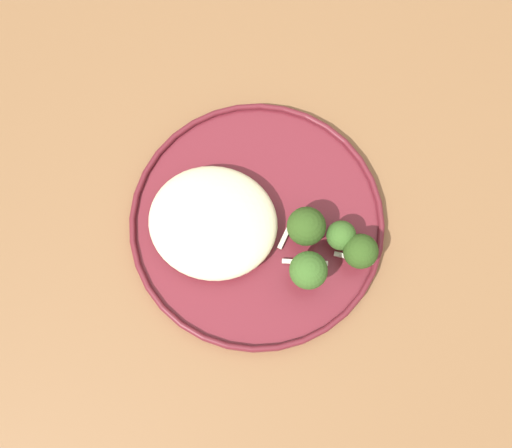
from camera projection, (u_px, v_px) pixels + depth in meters
ground at (250, 297)px, 1.42m from camera, size 6.00×6.00×0.00m
wooden_dining_table at (245, 236)px, 0.78m from camera, size 1.40×1.00×0.74m
dinner_plate at (256, 226)px, 0.69m from camera, size 0.29×0.29×0.02m
noodle_bed at (213, 222)px, 0.67m from camera, size 0.14×0.13×0.04m
seared_scallop_on_noodles at (209, 219)px, 0.68m from camera, size 0.03×0.03×0.02m
seared_scallop_rear_pale at (180, 192)px, 0.69m from camera, size 0.03×0.03×0.02m
seared_scallop_left_edge at (240, 244)px, 0.67m from camera, size 0.03×0.03×0.02m
seared_scallop_tilted_round at (207, 180)px, 0.69m from camera, size 0.03×0.03×0.02m
seared_scallop_center_golden at (223, 193)px, 0.69m from camera, size 0.03×0.03×0.02m
seared_scallop_half_hidden at (215, 266)px, 0.67m from camera, size 0.03×0.03×0.02m
seared_scallop_right_edge at (192, 256)px, 0.67m from camera, size 0.02×0.02×0.01m
broccoli_floret_right_tilted at (360, 252)px, 0.65m from camera, size 0.04×0.04×0.05m
broccoli_floret_split_head at (308, 270)px, 0.64m from camera, size 0.04×0.04×0.06m
broccoli_floret_small_sprig at (307, 224)px, 0.66m from camera, size 0.04×0.04×0.06m
broccoli_floret_front_edge at (342, 233)px, 0.66m from camera, size 0.03×0.03×0.05m
onion_sliver_pale_crescent at (355, 259)px, 0.68m from camera, size 0.05×0.01×0.00m
onion_sliver_short_strip at (286, 233)px, 0.68m from camera, size 0.01×0.04×0.00m
onion_sliver_long_sliver at (305, 262)px, 0.68m from camera, size 0.05×0.01×0.00m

